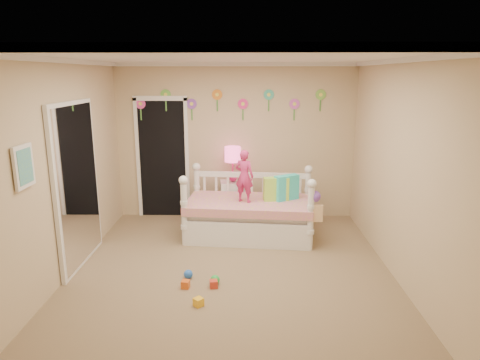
{
  "coord_description": "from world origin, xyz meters",
  "views": [
    {
      "loc": [
        0.19,
        -4.9,
        2.41
      ],
      "look_at": [
        0.1,
        0.6,
        1.05
      ],
      "focal_mm": 31.95,
      "sensor_mm": 36.0,
      "label": 1
    }
  ],
  "objects_px": {
    "daybed": "(249,204)",
    "nightstand": "(233,201)",
    "child": "(244,176)",
    "table_lamp": "(233,159)"
  },
  "relations": [
    {
      "from": "daybed",
      "to": "nightstand",
      "type": "relative_size",
      "value": 2.79
    },
    {
      "from": "child",
      "to": "table_lamp",
      "type": "distance_m",
      "value": 0.83
    },
    {
      "from": "daybed",
      "to": "child",
      "type": "distance_m",
      "value": 0.46
    },
    {
      "from": "table_lamp",
      "to": "daybed",
      "type": "bearing_deg",
      "value": -69.45
    },
    {
      "from": "nightstand",
      "to": "table_lamp",
      "type": "relative_size",
      "value": 1.17
    },
    {
      "from": "daybed",
      "to": "child",
      "type": "height_order",
      "value": "child"
    },
    {
      "from": "child",
      "to": "nightstand",
      "type": "height_order",
      "value": "child"
    },
    {
      "from": "child",
      "to": "nightstand",
      "type": "distance_m",
      "value": 1.04
    },
    {
      "from": "daybed",
      "to": "table_lamp",
      "type": "relative_size",
      "value": 3.25
    },
    {
      "from": "nightstand",
      "to": "table_lamp",
      "type": "distance_m",
      "value": 0.73
    }
  ]
}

